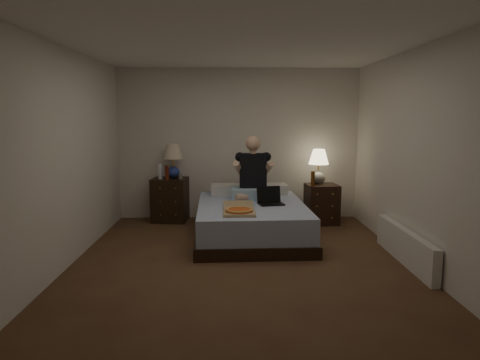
{
  "coord_description": "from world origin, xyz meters",
  "views": [
    {
      "loc": [
        -0.13,
        -4.9,
        1.73
      ],
      "look_at": [
        0.0,
        0.9,
        0.85
      ],
      "focal_mm": 32.0,
      "sensor_mm": 36.0,
      "label": 1
    }
  ],
  "objects_px": {
    "beer_bottle_right": "(313,179)",
    "person": "(253,168)",
    "bed": "(251,221)",
    "lamp_right": "(319,167)",
    "soda_can": "(180,176)",
    "laptop": "(271,196)",
    "radiator": "(405,246)",
    "lamp_left": "(173,161)",
    "beer_bottle_left": "(167,173)",
    "water_bottle": "(160,171)",
    "pizza_box": "(239,211)",
    "nightstand_left": "(170,200)",
    "nightstand_right": "(322,204)"
  },
  "relations": [
    {
      "from": "beer_bottle_right",
      "to": "person",
      "type": "relative_size",
      "value": 0.25
    },
    {
      "from": "radiator",
      "to": "soda_can",
      "type": "bearing_deg",
      "value": 145.02
    },
    {
      "from": "lamp_left",
      "to": "bed",
      "type": "bearing_deg",
      "value": -40.43
    },
    {
      "from": "laptop",
      "to": "pizza_box",
      "type": "xyz_separation_m",
      "value": [
        -0.46,
        -0.57,
        -0.08
      ]
    },
    {
      "from": "beer_bottle_right",
      "to": "lamp_right",
      "type": "bearing_deg",
      "value": 59.08
    },
    {
      "from": "lamp_left",
      "to": "laptop",
      "type": "relative_size",
      "value": 1.65
    },
    {
      "from": "soda_can",
      "to": "water_bottle",
      "type": "bearing_deg",
      "value": 178.34
    },
    {
      "from": "pizza_box",
      "to": "bed",
      "type": "bearing_deg",
      "value": 73.17
    },
    {
      "from": "nightstand_right",
      "to": "radiator",
      "type": "distance_m",
      "value": 1.98
    },
    {
      "from": "person",
      "to": "radiator",
      "type": "xyz_separation_m",
      "value": [
        1.72,
        -1.48,
        -0.76
      ]
    },
    {
      "from": "nightstand_right",
      "to": "beer_bottle_right",
      "type": "xyz_separation_m",
      "value": [
        -0.18,
        -0.13,
        0.43
      ]
    },
    {
      "from": "beer_bottle_left",
      "to": "radiator",
      "type": "height_order",
      "value": "beer_bottle_left"
    },
    {
      "from": "soda_can",
      "to": "person",
      "type": "relative_size",
      "value": 0.11
    },
    {
      "from": "lamp_right",
      "to": "pizza_box",
      "type": "height_order",
      "value": "lamp_right"
    },
    {
      "from": "water_bottle",
      "to": "laptop",
      "type": "bearing_deg",
      "value": -30.71
    },
    {
      "from": "nightstand_left",
      "to": "laptop",
      "type": "relative_size",
      "value": 2.09
    },
    {
      "from": "bed",
      "to": "lamp_right",
      "type": "height_order",
      "value": "lamp_right"
    },
    {
      "from": "lamp_left",
      "to": "nightstand_left",
      "type": "bearing_deg",
      "value": -166.46
    },
    {
      "from": "nightstand_left",
      "to": "pizza_box",
      "type": "xyz_separation_m",
      "value": [
        1.1,
        -1.68,
        0.18
      ]
    },
    {
      "from": "bed",
      "to": "nightstand_right",
      "type": "xyz_separation_m",
      "value": [
        1.17,
        0.81,
        0.07
      ]
    },
    {
      "from": "beer_bottle_right",
      "to": "pizza_box",
      "type": "xyz_separation_m",
      "value": [
        -1.18,
        -1.32,
        -0.21
      ]
    },
    {
      "from": "bed",
      "to": "lamp_right",
      "type": "relative_size",
      "value": 3.54
    },
    {
      "from": "water_bottle",
      "to": "beer_bottle_right",
      "type": "bearing_deg",
      "value": -6.13
    },
    {
      "from": "bed",
      "to": "radiator",
      "type": "xyz_separation_m",
      "value": [
        1.77,
        -1.07,
        -0.05
      ]
    },
    {
      "from": "nightstand_right",
      "to": "beer_bottle_right",
      "type": "bearing_deg",
      "value": -149.61
    },
    {
      "from": "person",
      "to": "radiator",
      "type": "relative_size",
      "value": 0.58
    },
    {
      "from": "beer_bottle_left",
      "to": "lamp_left",
      "type": "bearing_deg",
      "value": 71.26
    },
    {
      "from": "bed",
      "to": "nightstand_left",
      "type": "height_order",
      "value": "nightstand_left"
    },
    {
      "from": "lamp_right",
      "to": "soda_can",
      "type": "xyz_separation_m",
      "value": [
        -2.23,
        0.03,
        -0.15
      ]
    },
    {
      "from": "soda_can",
      "to": "person",
      "type": "bearing_deg",
      "value": -24.89
    },
    {
      "from": "lamp_left",
      "to": "beer_bottle_left",
      "type": "xyz_separation_m",
      "value": [
        -0.07,
        -0.21,
        -0.16
      ]
    },
    {
      "from": "beer_bottle_right",
      "to": "person",
      "type": "distance_m",
      "value": 1.01
    },
    {
      "from": "nightstand_right",
      "to": "lamp_left",
      "type": "distance_m",
      "value": 2.51
    },
    {
      "from": "beer_bottle_left",
      "to": "person",
      "type": "relative_size",
      "value": 0.25
    },
    {
      "from": "lamp_right",
      "to": "person",
      "type": "height_order",
      "value": "person"
    },
    {
      "from": "beer_bottle_left",
      "to": "person",
      "type": "height_order",
      "value": "person"
    },
    {
      "from": "nightstand_right",
      "to": "lamp_left",
      "type": "xyz_separation_m",
      "value": [
        -2.4,
        0.24,
        0.67
      ]
    },
    {
      "from": "beer_bottle_left",
      "to": "pizza_box",
      "type": "relative_size",
      "value": 0.3
    },
    {
      "from": "bed",
      "to": "pizza_box",
      "type": "relative_size",
      "value": 2.61
    },
    {
      "from": "water_bottle",
      "to": "person",
      "type": "height_order",
      "value": "person"
    },
    {
      "from": "soda_can",
      "to": "laptop",
      "type": "height_order",
      "value": "soda_can"
    },
    {
      "from": "water_bottle",
      "to": "soda_can",
      "type": "distance_m",
      "value": 0.33
    },
    {
      "from": "person",
      "to": "pizza_box",
      "type": "xyz_separation_m",
      "value": [
        -0.23,
        -1.04,
        -0.42
      ]
    },
    {
      "from": "laptop",
      "to": "pizza_box",
      "type": "distance_m",
      "value": 0.74
    },
    {
      "from": "soda_can",
      "to": "pizza_box",
      "type": "bearing_deg",
      "value": -59.77
    },
    {
      "from": "beer_bottle_left",
      "to": "water_bottle",
      "type": "bearing_deg",
      "value": 141.09
    },
    {
      "from": "lamp_left",
      "to": "person",
      "type": "distance_m",
      "value": 1.43
    },
    {
      "from": "beer_bottle_right",
      "to": "laptop",
      "type": "relative_size",
      "value": 0.68
    },
    {
      "from": "lamp_right",
      "to": "radiator",
      "type": "relative_size",
      "value": 0.35
    },
    {
      "from": "nightstand_left",
      "to": "laptop",
      "type": "xyz_separation_m",
      "value": [
        1.56,
        -1.1,
        0.26
      ]
    }
  ]
}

